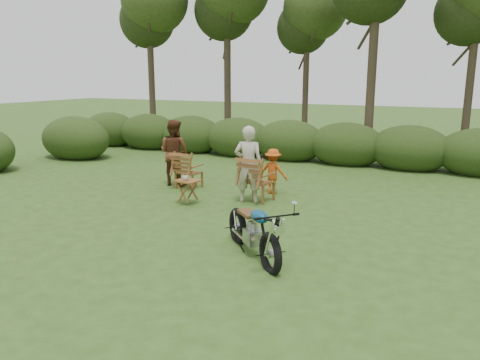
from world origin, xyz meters
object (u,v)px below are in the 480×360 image
at_px(lawn_chair_right, 258,200).
at_px(lawn_chair_left, 189,188).
at_px(child, 273,194).
at_px(side_table, 188,192).
at_px(adult_a, 248,202).
at_px(adult_b, 175,185).
at_px(cup, 185,178).
at_px(motorcycle, 253,255).

bearing_deg(lawn_chair_right, lawn_chair_left, -1.23).
bearing_deg(child, lawn_chair_left, 8.36).
xyz_separation_m(side_table, adult_a, (1.20, 0.73, -0.28)).
xyz_separation_m(adult_b, child, (2.75, 0.24, 0.00)).
distance_m(lawn_chair_left, side_table, 1.60).
distance_m(lawn_chair_right, adult_b, 2.73).
bearing_deg(adult_b, cup, 134.96).
distance_m(lawn_chair_right, child, 0.77).
height_order(adult_b, child, adult_b).
xyz_separation_m(lawn_chair_right, lawn_chair_left, (-2.15, 0.39, 0.00)).
relative_size(lawn_chair_left, cup, 7.23).
bearing_deg(child, adult_a, 76.52).
bearing_deg(cup, lawn_chair_left, 119.13).
bearing_deg(child, cup, 49.03).
bearing_deg(adult_b, lawn_chair_right, 173.14).
relative_size(motorcycle, adult_b, 1.10).
relative_size(lawn_chair_left, side_table, 1.74).
bearing_deg(lawn_chair_right, motorcycle, 121.22).
height_order(side_table, cup, cup).
distance_m(lawn_chair_left, adult_b, 0.54).
xyz_separation_m(lawn_chair_left, adult_b, (-0.53, 0.13, 0.00)).
relative_size(adult_a, child, 1.58).
distance_m(motorcycle, child, 4.13).
distance_m(lawn_chair_left, cup, 1.69).
relative_size(lawn_chair_left, adult_b, 0.55).
bearing_deg(lawn_chair_left, motorcycle, 135.89).
bearing_deg(lawn_chair_left, side_table, 122.75).
xyz_separation_m(lawn_chair_right, child, (0.07, 0.77, 0.00)).
relative_size(side_table, cup, 4.15).
height_order(motorcycle, lawn_chair_left, motorcycle).
bearing_deg(motorcycle, cup, -176.15).
height_order(side_table, child, child).
xyz_separation_m(adult_a, adult_b, (-2.53, 0.75, 0.00)).
xyz_separation_m(lawn_chair_right, adult_a, (-0.15, -0.23, 0.00)).
height_order(lawn_chair_right, adult_b, adult_b).
bearing_deg(cup, side_table, 26.54).
bearing_deg(side_table, lawn_chair_left, 120.73).
distance_m(motorcycle, lawn_chair_right, 3.43).
distance_m(cup, adult_b, 2.08).
bearing_deg(lawn_chair_right, child, -86.06).
distance_m(motorcycle, side_table, 3.46).
height_order(cup, adult_b, adult_b).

